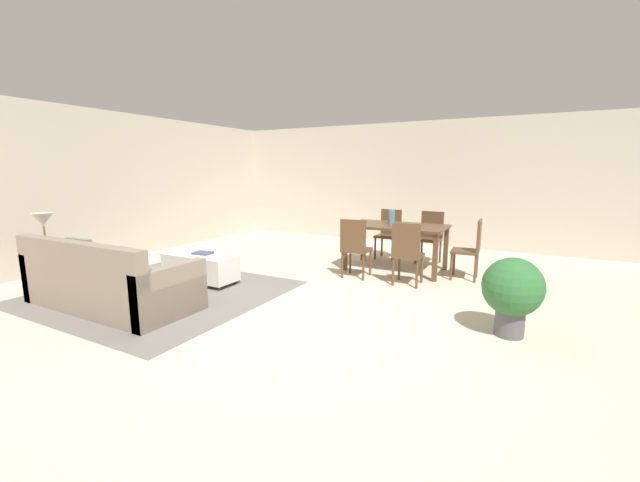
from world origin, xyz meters
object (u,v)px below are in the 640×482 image
(ottoman_table, at_px, (200,267))
(table_lamp, at_px, (43,221))
(dining_chair_near_left, at_px, (355,245))
(dining_table, at_px, (396,230))
(potted_plant, at_px, (512,290))
(dining_chair_near_right, at_px, (407,250))
(dining_chair_far_left, at_px, (389,231))
(dining_chair_head_east, at_px, (471,246))
(couch, at_px, (108,284))
(vase_centerpiece, at_px, (392,217))
(dining_chair_far_right, at_px, (430,234))
(book_on_ottoman, at_px, (203,253))
(side_table, at_px, (48,259))

(ottoman_table, distance_m, table_lamp, 2.16)
(dining_chair_near_left, bearing_deg, ottoman_table, -145.26)
(dining_table, height_order, potted_plant, potted_plant)
(dining_chair_near_right, relative_size, dining_chair_far_left, 1.00)
(dining_chair_near_left, relative_size, dining_chair_head_east, 1.00)
(couch, xyz_separation_m, potted_plant, (4.35, 1.37, 0.19))
(dining_chair_head_east, bearing_deg, potted_plant, -72.12)
(vase_centerpiece, bearing_deg, dining_chair_near_left, -110.37)
(ottoman_table, height_order, dining_chair_head_east, dining_chair_head_east)
(dining_table, bearing_deg, dining_chair_head_east, -1.57)
(dining_chair_head_east, xyz_separation_m, potted_plant, (0.65, -2.01, -0.05))
(table_lamp, height_order, dining_chair_far_left, table_lamp)
(dining_chair_far_right, distance_m, book_on_ottoman, 3.93)
(dining_chair_near_right, distance_m, dining_chair_head_east, 1.10)
(vase_centerpiece, bearing_deg, table_lamp, -138.53)
(dining_chair_far_left, bearing_deg, book_on_ottoman, -123.50)
(dining_chair_near_right, xyz_separation_m, vase_centerpiece, (-0.52, 0.85, 0.36))
(dining_chair_near_right, relative_size, book_on_ottoman, 3.54)
(dining_chair_far_left, bearing_deg, ottoman_table, -123.07)
(table_lamp, xyz_separation_m, dining_chair_far_left, (3.53, 4.18, -0.44))
(ottoman_table, bearing_deg, dining_chair_head_east, 30.84)
(couch, relative_size, side_table, 4.02)
(dining_table, bearing_deg, table_lamp, -139.37)
(table_lamp, bearing_deg, potted_plant, 12.86)
(vase_centerpiece, bearing_deg, dining_chair_far_right, 59.13)
(table_lamp, relative_size, dining_chair_far_right, 0.57)
(vase_centerpiece, height_order, potted_plant, vase_centerpiece)
(table_lamp, bearing_deg, dining_chair_far_left, 49.86)
(book_on_ottoman, height_order, potted_plant, potted_plant)
(side_table, relative_size, dining_chair_near_left, 0.60)
(ottoman_table, distance_m, vase_centerpiece, 3.14)
(dining_table, bearing_deg, dining_chair_near_right, -62.62)
(dining_chair_far_right, distance_m, vase_centerpiece, 0.99)
(table_lamp, distance_m, dining_chair_far_left, 5.49)
(table_lamp, height_order, dining_table, table_lamp)
(ottoman_table, xyz_separation_m, dining_chair_far_right, (2.69, 2.93, 0.28))
(dining_table, height_order, dining_chair_far_right, dining_chair_far_right)
(couch, height_order, ottoman_table, couch)
(couch, xyz_separation_m, dining_chair_head_east, (3.70, 3.39, 0.23))
(dining_table, xyz_separation_m, dining_chair_far_left, (-0.39, 0.82, -0.15))
(side_table, distance_m, dining_chair_near_right, 5.03)
(table_lamp, distance_m, book_on_ottoman, 2.14)
(dining_table, height_order, dining_chair_far_left, dining_chair_far_left)
(ottoman_table, height_order, dining_table, dining_table)
(dining_table, relative_size, book_on_ottoman, 6.14)
(dining_table, xyz_separation_m, dining_chair_head_east, (1.19, -0.03, -0.15))
(table_lamp, relative_size, dining_chair_near_left, 0.57)
(dining_table, height_order, book_on_ottoman, dining_table)
(ottoman_table, relative_size, dining_chair_far_left, 1.23)
(dining_chair_far_left, height_order, vase_centerpiece, vase_centerpiece)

